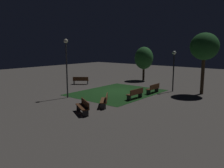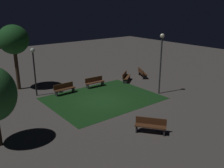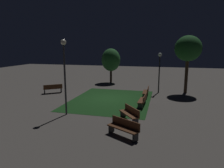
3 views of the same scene
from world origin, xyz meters
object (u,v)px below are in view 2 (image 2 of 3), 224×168
at_px(bench_path_side, 142,73).
at_px(lamp_post_near_wall, 34,63).
at_px(bench_back_row, 95,82).
at_px(lamp_post_plaza_west, 161,54).
at_px(bench_by_lamp, 151,125).
at_px(tree_back_right, 14,40).
at_px(bench_corner, 126,76).
at_px(bench_near_trees, 64,88).

distance_m(bench_path_side, lamp_post_near_wall, 11.01).
distance_m(bench_back_row, lamp_post_plaza_west, 6.50).
distance_m(bench_back_row, lamp_post_near_wall, 5.64).
bearing_deg(bench_back_row, bench_by_lamp, 75.97).
bearing_deg(tree_back_right, bench_back_row, 147.25).
xyz_separation_m(bench_path_side, lamp_post_near_wall, (10.68, -1.43, 2.26)).
relative_size(bench_by_lamp, tree_back_right, 0.31).
bearing_deg(bench_by_lamp, lamp_post_plaza_west, -142.37).
xyz_separation_m(bench_corner, tree_back_right, (9.01, -4.08, 3.84)).
xyz_separation_m(bench_near_trees, bench_by_lamp, (-0.79, 9.10, 0.00)).
bearing_deg(bench_back_row, lamp_post_plaza_west, 123.92).
bearing_deg(tree_back_right, bench_by_lamp, 104.80).
bearing_deg(lamp_post_plaza_west, bench_path_side, -118.08).
height_order(bench_corner, lamp_post_near_wall, lamp_post_near_wall).
bearing_deg(lamp_post_near_wall, bench_path_side, 172.37).
relative_size(bench_near_trees, bench_path_side, 1.00).
xyz_separation_m(bench_near_trees, tree_back_right, (2.58, -3.62, 3.84)).
height_order(bench_path_side, bench_by_lamp, same).
distance_m(bench_near_trees, bench_path_side, 8.69).
bearing_deg(bench_corner, bench_near_trees, -4.04).
height_order(bench_near_trees, lamp_post_plaza_west, lamp_post_plaza_west).
xyz_separation_m(bench_by_lamp, lamp_post_plaza_west, (-5.53, -4.26, 2.87)).
height_order(bench_near_trees, tree_back_right, tree_back_right).
distance_m(bench_near_trees, bench_corner, 6.46).
relative_size(tree_back_right, lamp_post_near_wall, 1.42).
height_order(bench_near_trees, lamp_post_near_wall, lamp_post_near_wall).
height_order(bench_by_lamp, lamp_post_near_wall, lamp_post_near_wall).
relative_size(bench_back_row, lamp_post_plaza_west, 0.36).
xyz_separation_m(bench_by_lamp, lamp_post_near_wall, (2.79, -10.13, 2.26)).
distance_m(bench_by_lamp, tree_back_right, 13.71).
xyz_separation_m(bench_path_side, lamp_post_plaza_west, (2.37, 4.43, 2.87)).
xyz_separation_m(bench_corner, lamp_post_plaza_west, (0.13, 4.38, 2.87)).
distance_m(bench_near_trees, lamp_post_near_wall, 3.19).
bearing_deg(bench_near_trees, lamp_post_near_wall, -27.16).
xyz_separation_m(bench_corner, bench_by_lamp, (5.65, 8.64, 0.00)).
relative_size(bench_back_row, bench_corner, 1.06).
distance_m(lamp_post_plaza_west, lamp_post_near_wall, 10.20).
distance_m(bench_path_side, tree_back_right, 12.56).
height_order(lamp_post_plaza_west, lamp_post_near_wall, lamp_post_plaza_west).
bearing_deg(bench_by_lamp, bench_corner, -123.18).
relative_size(lamp_post_plaza_west, lamp_post_near_wall, 1.26).
bearing_deg(bench_back_row, bench_path_side, 175.89).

